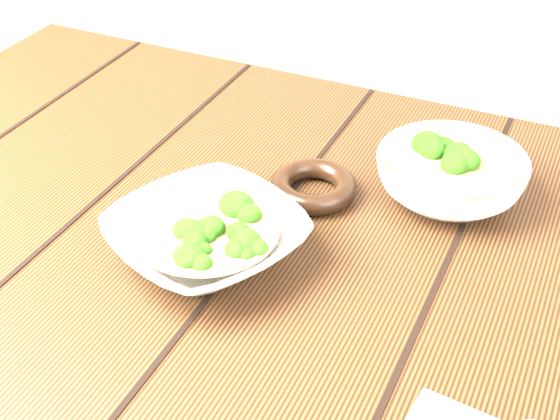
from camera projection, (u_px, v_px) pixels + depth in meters
name	position (u px, v px, depth m)	size (l,w,h in m)	color
table	(268.00, 330.00, 0.90)	(1.20, 0.80, 0.75)	#36200F
soup_bowl_front	(206.00, 236.00, 0.81)	(0.25, 0.25, 0.05)	silver
soup_bowl_back	(450.00, 176.00, 0.89)	(0.22, 0.22, 0.06)	silver
trivet	(313.00, 186.00, 0.91)	(0.10, 0.10, 0.02)	black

